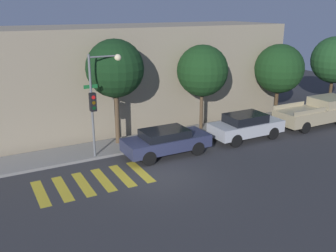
# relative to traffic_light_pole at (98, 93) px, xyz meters

# --- Properties ---
(ground_plane) EXTENTS (60.00, 60.00, 0.00)m
(ground_plane) POSITION_rel_traffic_light_pole_xyz_m (1.65, -3.37, -3.47)
(ground_plane) COLOR #333335
(sidewalk) EXTENTS (26.00, 2.36, 0.14)m
(sidewalk) POSITION_rel_traffic_light_pole_xyz_m (1.65, 1.01, -3.40)
(sidewalk) COLOR gray
(sidewalk) RESTS_ON ground
(building_row) EXTENTS (26.00, 6.00, 6.38)m
(building_row) POSITION_rel_traffic_light_pole_xyz_m (1.65, 5.59, -0.28)
(building_row) COLOR gray
(building_row) RESTS_ON ground
(crosswalk) EXTENTS (5.07, 2.60, 0.00)m
(crosswalk) POSITION_rel_traffic_light_pole_xyz_m (-1.27, -2.57, -3.46)
(crosswalk) COLOR gold
(crosswalk) RESTS_ON ground
(traffic_light_pole) EXTENTS (2.00, 0.56, 5.36)m
(traffic_light_pole) POSITION_rel_traffic_light_pole_xyz_m (0.00, 0.00, 0.00)
(traffic_light_pole) COLOR slate
(traffic_light_pole) RESTS_ON ground
(sedan_near_corner) EXTENTS (4.58, 1.84, 1.43)m
(sedan_near_corner) POSITION_rel_traffic_light_pole_xyz_m (3.12, -1.27, -2.68)
(sedan_near_corner) COLOR #2D3351
(sedan_near_corner) RESTS_ON ground
(sedan_middle) EXTENTS (4.42, 1.82, 1.56)m
(sedan_middle) POSITION_rel_traffic_light_pole_xyz_m (8.46, -1.27, -2.63)
(sedan_middle) COLOR #B7BABF
(sedan_middle) RESTS_ON ground
(pickup_truck) EXTENTS (5.37, 2.05, 1.77)m
(pickup_truck) POSITION_rel_traffic_light_pole_xyz_m (14.37, -1.27, -2.54)
(pickup_truck) COLOR tan
(pickup_truck) RESTS_ON ground
(tree_near_corner) EXTENTS (3.14, 3.14, 5.94)m
(tree_near_corner) POSITION_rel_traffic_light_pole_xyz_m (1.42, 1.36, 0.89)
(tree_near_corner) COLOR brown
(tree_near_corner) RESTS_ON ground
(tree_midblock) EXTENTS (3.13, 3.13, 5.38)m
(tree_midblock) POSITION_rel_traffic_light_pole_xyz_m (7.01, 1.36, 0.34)
(tree_midblock) COLOR brown
(tree_midblock) RESTS_ON ground
(tree_far_end) EXTENTS (3.35, 3.35, 5.15)m
(tree_far_end) POSITION_rel_traffic_light_pole_xyz_m (13.28, 1.36, 0.00)
(tree_far_end) COLOR #4C3823
(tree_far_end) RESTS_ON ground
(tree_behind_truck) EXTENTS (3.47, 3.47, 5.46)m
(tree_behind_truck) POSITION_rel_traffic_light_pole_xyz_m (18.82, 1.36, 0.25)
(tree_behind_truck) COLOR #4C3823
(tree_behind_truck) RESTS_ON ground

